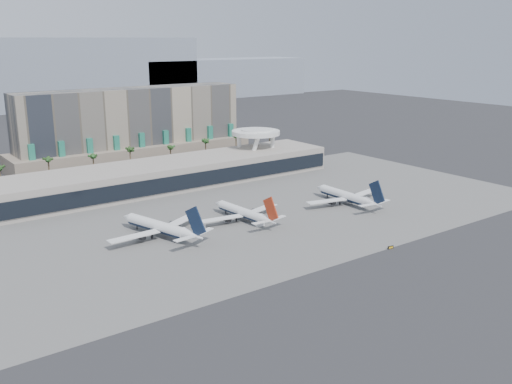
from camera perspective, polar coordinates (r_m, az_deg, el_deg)
ground at (r=193.15m, az=7.20°, el=-5.97°), size 900.00×900.00×0.00m
apron_pad at (r=233.72m, az=-2.07°, el=-2.09°), size 260.00×130.00×0.06m
mountain_ridge at (r=620.42m, az=-22.26°, el=10.39°), size 680.00×60.00×70.00m
hotel at (r=337.10m, az=-12.21°, el=5.84°), size 140.00×30.00×42.00m
terminal at (r=277.62m, az=-8.46°, el=1.92°), size 170.00×32.50×14.50m
saucer_structure at (r=309.02m, az=-0.02°, el=5.68°), size 26.00×26.00×21.89m
palm_row at (r=310.63m, az=-10.40°, el=3.99°), size 157.80×2.80×13.10m
airliner_left at (r=207.58m, az=-9.57°, el=-3.45°), size 40.68×42.20×14.89m
airliner_centre at (r=222.81m, az=-1.27°, el=-2.06°), size 37.22×38.41×13.25m
airliner_right at (r=248.03m, az=9.05°, el=-0.40°), size 39.66×40.81×14.09m
service_vehicle_a at (r=215.53m, az=-5.74°, el=-3.35°), size 4.74×2.66×2.22m
service_vehicle_b at (r=217.21m, az=0.39°, el=-3.21°), size 3.33×2.17×1.61m
taxiway_sign at (r=199.55m, az=13.31°, el=-5.42°), size 2.30×0.74×1.04m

